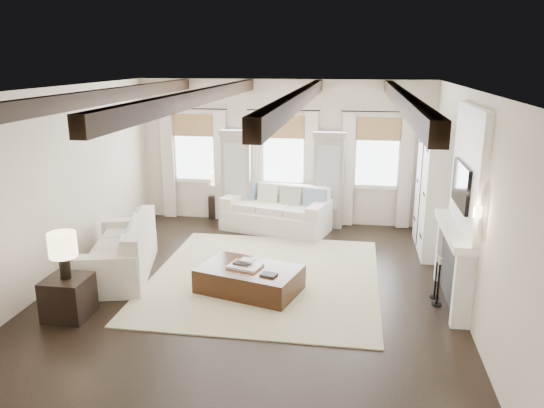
% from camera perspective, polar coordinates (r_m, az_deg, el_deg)
% --- Properties ---
extents(ground, '(7.50, 7.50, 0.00)m').
position_cam_1_polar(ground, '(8.80, -2.13, -9.02)').
color(ground, black).
rests_on(ground, ground).
extents(room_shell, '(6.54, 7.54, 3.22)m').
position_cam_1_polar(room_shell, '(8.96, 3.56, 4.13)').
color(room_shell, beige).
rests_on(room_shell, ground).
extents(area_rug, '(3.83, 4.16, 0.02)m').
position_cam_1_polar(area_rug, '(9.17, -0.79, -7.90)').
color(area_rug, '#C2BB94').
rests_on(area_rug, ground).
extents(sofa_back, '(2.45, 1.59, 0.97)m').
position_cam_1_polar(sofa_back, '(11.56, 0.54, -0.90)').
color(sofa_back, silver).
rests_on(sofa_back, ground).
extents(sofa_left, '(1.51, 2.38, 0.94)m').
position_cam_1_polar(sofa_left, '(9.57, -15.65, -5.07)').
color(sofa_left, silver).
rests_on(sofa_left, ground).
extents(ottoman, '(1.77, 1.36, 0.41)m').
position_cam_1_polar(ottoman, '(8.61, -2.43, -8.11)').
color(ottoman, black).
rests_on(ottoman, ground).
extents(tray, '(0.58, 0.50, 0.04)m').
position_cam_1_polar(tray, '(8.55, -2.91, -6.66)').
color(tray, white).
rests_on(tray, ottoman).
extents(book_lower, '(0.30, 0.26, 0.04)m').
position_cam_1_polar(book_lower, '(8.56, -3.18, -6.33)').
color(book_lower, '#262628').
rests_on(book_lower, tray).
extents(book_upper, '(0.26, 0.22, 0.03)m').
position_cam_1_polar(book_upper, '(8.56, -2.71, -6.07)').
color(book_upper, beige).
rests_on(book_upper, book_lower).
extents(book_loose, '(0.28, 0.24, 0.03)m').
position_cam_1_polar(book_loose, '(8.22, -0.35, -7.61)').
color(book_loose, '#262628').
rests_on(book_loose, ottoman).
extents(side_table_front, '(0.60, 0.60, 0.60)m').
position_cam_1_polar(side_table_front, '(8.32, -21.06, -9.35)').
color(side_table_front, black).
rests_on(side_table_front, ground).
extents(lamp_front, '(0.40, 0.40, 0.68)m').
position_cam_1_polar(lamp_front, '(8.04, -21.59, -4.38)').
color(lamp_front, black).
rests_on(lamp_front, side_table_front).
extents(side_table_back, '(0.36, 0.36, 0.54)m').
position_cam_1_polar(side_table_back, '(12.52, -5.86, -0.26)').
color(side_table_back, black).
rests_on(side_table_back, ground).
extents(lamp_back, '(0.32, 0.32, 0.55)m').
position_cam_1_polar(lamp_back, '(12.36, -5.94, 2.62)').
color(lamp_back, black).
rests_on(lamp_back, side_table_back).
extents(candlestick_near, '(0.16, 0.16, 0.77)m').
position_cam_1_polar(candlestick_near, '(8.48, 17.44, -8.38)').
color(candlestick_near, black).
rests_on(candlestick_near, ground).
extents(candlestick_far, '(0.14, 0.14, 0.70)m').
position_cam_1_polar(candlestick_far, '(8.73, 17.19, -7.87)').
color(candlestick_far, black).
rests_on(candlestick_far, ground).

